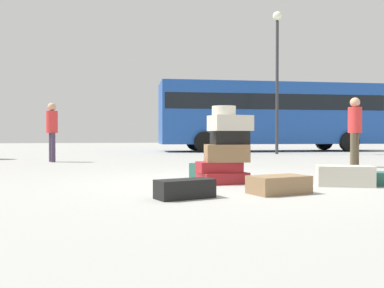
{
  "coord_description": "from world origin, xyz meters",
  "views": [
    {
      "loc": [
        -1.94,
        -5.77,
        0.69
      ],
      "look_at": [
        -0.12,
        1.96,
        0.54
      ],
      "focal_mm": 38.7,
      "sensor_mm": 36.0,
      "label": 1
    }
  ],
  "objects_px": {
    "suitcase_cream_right_side": "(345,176)",
    "person_bearded_onlooker": "(355,126)",
    "suitcase_teal_upright_blue": "(381,179)",
    "suitcase_brown_left_side": "(279,185)",
    "person_tourist_with_camera": "(52,127)",
    "suitcase_tower": "(225,150)",
    "suitcase_black_white_trunk": "(185,189)",
    "parked_bus": "(269,112)",
    "suitcase_teal_foreground_far": "(211,170)",
    "lamp_post": "(277,60)"
  },
  "relations": [
    {
      "from": "parked_bus",
      "to": "lamp_post",
      "type": "height_order",
      "value": "lamp_post"
    },
    {
      "from": "suitcase_cream_right_side",
      "to": "suitcase_teal_upright_blue",
      "type": "height_order",
      "value": "suitcase_cream_right_side"
    },
    {
      "from": "person_bearded_onlooker",
      "to": "lamp_post",
      "type": "bearing_deg",
      "value": -137.38
    },
    {
      "from": "suitcase_teal_upright_blue",
      "to": "suitcase_tower",
      "type": "bearing_deg",
      "value": -175.11
    },
    {
      "from": "suitcase_brown_left_side",
      "to": "parked_bus",
      "type": "distance_m",
      "value": 15.01
    },
    {
      "from": "suitcase_brown_left_side",
      "to": "person_bearded_onlooker",
      "type": "relative_size",
      "value": 0.45
    },
    {
      "from": "suitcase_teal_foreground_far",
      "to": "person_bearded_onlooker",
      "type": "height_order",
      "value": "person_bearded_onlooker"
    },
    {
      "from": "suitcase_teal_upright_blue",
      "to": "person_tourist_with_camera",
      "type": "xyz_separation_m",
      "value": [
        -5.05,
        6.68,
        0.86
      ]
    },
    {
      "from": "suitcase_teal_foreground_far",
      "to": "person_tourist_with_camera",
      "type": "relative_size",
      "value": 0.39
    },
    {
      "from": "suitcase_tower",
      "to": "suitcase_brown_left_side",
      "type": "xyz_separation_m",
      "value": [
        0.3,
        -1.17,
        -0.39
      ]
    },
    {
      "from": "suitcase_tower",
      "to": "suitcase_black_white_trunk",
      "type": "height_order",
      "value": "suitcase_tower"
    },
    {
      "from": "suitcase_black_white_trunk",
      "to": "suitcase_teal_upright_blue",
      "type": "xyz_separation_m",
      "value": [
        2.95,
        0.57,
        -0.01
      ]
    },
    {
      "from": "suitcase_tower",
      "to": "suitcase_cream_right_side",
      "type": "relative_size",
      "value": 1.52
    },
    {
      "from": "person_bearded_onlooker",
      "to": "lamp_post",
      "type": "distance_m",
      "value": 7.53
    },
    {
      "from": "parked_bus",
      "to": "person_tourist_with_camera",
      "type": "bearing_deg",
      "value": -139.85
    },
    {
      "from": "suitcase_teal_upright_blue",
      "to": "person_bearded_onlooker",
      "type": "bearing_deg",
      "value": 84.47
    },
    {
      "from": "suitcase_tower",
      "to": "suitcase_teal_foreground_far",
      "type": "distance_m",
      "value": 0.93
    },
    {
      "from": "person_bearded_onlooker",
      "to": "person_tourist_with_camera",
      "type": "xyz_separation_m",
      "value": [
        -6.82,
        3.53,
        0.02
      ]
    },
    {
      "from": "suitcase_black_white_trunk",
      "to": "person_tourist_with_camera",
      "type": "height_order",
      "value": "person_tourist_with_camera"
    },
    {
      "from": "suitcase_teal_foreground_far",
      "to": "person_tourist_with_camera",
      "type": "xyz_separation_m",
      "value": [
        -3.0,
        5.13,
        0.83
      ]
    },
    {
      "from": "lamp_post",
      "to": "suitcase_cream_right_side",
      "type": "bearing_deg",
      "value": -109.91
    },
    {
      "from": "suitcase_cream_right_side",
      "to": "suitcase_teal_foreground_far",
      "type": "bearing_deg",
      "value": 157.44
    },
    {
      "from": "suitcase_black_white_trunk",
      "to": "lamp_post",
      "type": "bearing_deg",
      "value": 44.73
    },
    {
      "from": "suitcase_teal_foreground_far",
      "to": "suitcase_black_white_trunk",
      "type": "relative_size",
      "value": 0.96
    },
    {
      "from": "suitcase_brown_left_side",
      "to": "suitcase_teal_upright_blue",
      "type": "distance_m",
      "value": 1.83
    },
    {
      "from": "person_tourist_with_camera",
      "to": "suitcase_teal_foreground_far",
      "type": "bearing_deg",
      "value": 11.91
    },
    {
      "from": "person_bearded_onlooker",
      "to": "suitcase_tower",
      "type": "bearing_deg",
      "value": -4.14
    },
    {
      "from": "person_bearded_onlooker",
      "to": "lamp_post",
      "type": "relative_size",
      "value": 0.28
    },
    {
      "from": "suitcase_cream_right_side",
      "to": "person_bearded_onlooker",
      "type": "bearing_deg",
      "value": 76.56
    },
    {
      "from": "suitcase_teal_foreground_far",
      "to": "suitcase_brown_left_side",
      "type": "xyz_separation_m",
      "value": [
        0.28,
        -2.02,
        -0.02
      ]
    },
    {
      "from": "suitcase_tower",
      "to": "suitcase_cream_right_side",
      "type": "xyz_separation_m",
      "value": [
        1.51,
        -0.68,
        -0.35
      ]
    },
    {
      "from": "suitcase_teal_foreground_far",
      "to": "suitcase_brown_left_side",
      "type": "bearing_deg",
      "value": -106.05
    },
    {
      "from": "suitcase_black_white_trunk",
      "to": "parked_bus",
      "type": "bearing_deg",
      "value": 47.02
    },
    {
      "from": "parked_bus",
      "to": "suitcase_brown_left_side",
      "type": "bearing_deg",
      "value": -108.64
    },
    {
      "from": "suitcase_tower",
      "to": "person_bearded_onlooker",
      "type": "bearing_deg",
      "value": 32.56
    },
    {
      "from": "suitcase_cream_right_side",
      "to": "person_tourist_with_camera",
      "type": "relative_size",
      "value": 0.46
    },
    {
      "from": "person_tourist_with_camera",
      "to": "suitcase_tower",
      "type": "bearing_deg",
      "value": 8.09
    },
    {
      "from": "suitcase_tower",
      "to": "person_bearded_onlooker",
      "type": "height_order",
      "value": "person_bearded_onlooker"
    },
    {
      "from": "suitcase_teal_foreground_far",
      "to": "person_tourist_with_camera",
      "type": "distance_m",
      "value": 6.0
    },
    {
      "from": "suitcase_brown_left_side",
      "to": "suitcase_teal_upright_blue",
      "type": "bearing_deg",
      "value": 1.74
    },
    {
      "from": "person_bearded_onlooker",
      "to": "suitcase_cream_right_side",
      "type": "bearing_deg",
      "value": 16.66
    },
    {
      "from": "parked_bus",
      "to": "suitcase_black_white_trunk",
      "type": "bearing_deg",
      "value": -112.49
    },
    {
      "from": "suitcase_black_white_trunk",
      "to": "parked_bus",
      "type": "height_order",
      "value": "parked_bus"
    },
    {
      "from": "suitcase_teal_foreground_far",
      "to": "person_tourist_with_camera",
      "type": "bearing_deg",
      "value": 96.41
    },
    {
      "from": "suitcase_cream_right_side",
      "to": "person_bearded_onlooker",
      "type": "height_order",
      "value": "person_bearded_onlooker"
    },
    {
      "from": "suitcase_teal_foreground_far",
      "to": "suitcase_black_white_trunk",
      "type": "bearing_deg",
      "value": -136.9
    },
    {
      "from": "suitcase_cream_right_side",
      "to": "person_tourist_with_camera",
      "type": "bearing_deg",
      "value": 147.19
    },
    {
      "from": "suitcase_teal_upright_blue",
      "to": "parked_bus",
      "type": "height_order",
      "value": "parked_bus"
    },
    {
      "from": "suitcase_cream_right_side",
      "to": "suitcase_brown_left_side",
      "type": "distance_m",
      "value": 1.31
    },
    {
      "from": "suitcase_black_white_trunk",
      "to": "parked_bus",
      "type": "distance_m",
      "value": 15.61
    }
  ]
}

